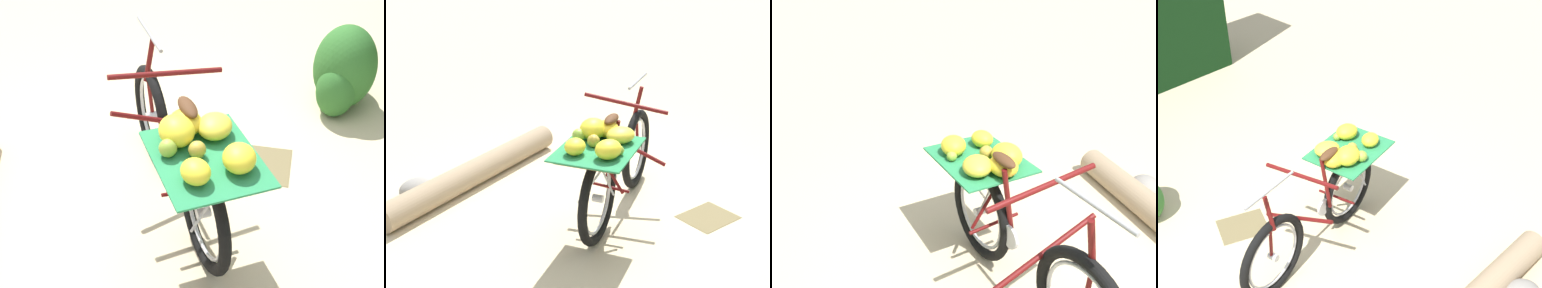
# 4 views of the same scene
# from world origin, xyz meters

# --- Properties ---
(ground_plane) EXTENTS (60.00, 60.00, 0.00)m
(ground_plane) POSITION_xyz_m (0.00, 0.00, 0.00)
(ground_plane) COLOR beige
(bicycle) EXTENTS (1.68, 1.18, 1.03)m
(bicycle) POSITION_xyz_m (0.18, -0.06, 0.51)
(bicycle) COLOR black
(bicycle) RESTS_ON ground_plane
(shrub_cluster) EXTENTS (0.74, 0.51, 0.71)m
(shrub_cluster) POSITION_xyz_m (-1.43, 0.95, 0.31)
(shrub_cluster) COLOR #2D6628
(shrub_cluster) RESTS_ON ground_plane
(leaf_litter_patch) EXTENTS (0.44, 0.36, 0.01)m
(leaf_litter_patch) POSITION_xyz_m (-0.45, 0.43, 0.00)
(leaf_litter_patch) COLOR olive
(leaf_litter_patch) RESTS_ON ground_plane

